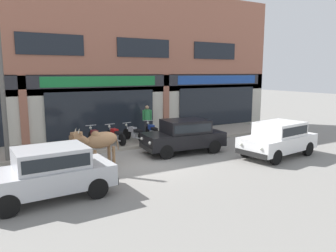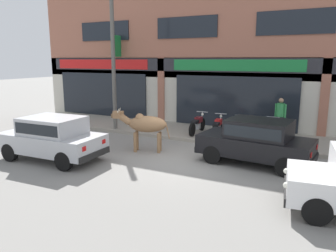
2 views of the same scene
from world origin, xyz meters
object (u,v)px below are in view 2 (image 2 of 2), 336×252
(motorcycle_1, at_px, (218,127))
(utility_pole, at_px, (114,66))
(car_1, at_px, (256,139))
(motorcycle_2, at_px, (241,129))
(motorcycle_3, at_px, (268,131))
(car_0, at_px, (52,136))
(pedestrian, at_px, (280,113))
(motorcycle_0, at_px, (197,124))
(cow, at_px, (145,124))

(motorcycle_1, bearing_deg, utility_pole, -171.26)
(car_1, xyz_separation_m, motorcycle_2, (-1.20, 2.66, -0.29))
(car_1, distance_m, motorcycle_3, 2.81)
(car_0, relative_size, car_1, 0.99)
(motorcycle_2, xyz_separation_m, pedestrian, (1.33, 1.24, 0.60))
(motorcycle_0, height_order, motorcycle_2, same)
(pedestrian, bearing_deg, motorcycle_3, -103.65)
(car_0, bearing_deg, car_1, 23.19)
(motorcycle_0, xyz_separation_m, motorcycle_2, (1.94, -0.09, 0.00))
(car_0, relative_size, motorcycle_3, 2.03)
(car_0, bearing_deg, motorcycle_3, 42.07)
(cow, height_order, motorcycle_3, cow)
(motorcycle_3, bearing_deg, motorcycle_2, -173.23)
(car_1, distance_m, motorcycle_2, 2.94)
(cow, bearing_deg, pedestrian, 46.24)
(motorcycle_2, bearing_deg, motorcycle_1, -178.46)
(cow, height_order, motorcycle_2, cow)
(car_0, distance_m, motorcycle_0, 6.18)
(cow, bearing_deg, car_0, -133.95)
(motorcycle_2, height_order, motorcycle_3, same)
(motorcycle_0, xyz_separation_m, motorcycle_3, (2.99, 0.04, 0.00))
(motorcycle_1, distance_m, utility_pole, 5.39)
(utility_pole, bearing_deg, motorcycle_2, 7.51)
(motorcycle_1, xyz_separation_m, motorcycle_2, (0.98, 0.03, 0.00))
(car_1, relative_size, utility_pole, 0.65)
(cow, height_order, pedestrian, pedestrian)
(car_1, distance_m, utility_pole, 7.50)
(motorcycle_0, distance_m, motorcycle_2, 1.94)
(motorcycle_3, bearing_deg, utility_pole, -172.60)
(motorcycle_3, distance_m, utility_pole, 7.26)
(utility_pole, bearing_deg, pedestrian, 15.85)
(utility_pole, bearing_deg, motorcycle_3, 7.40)
(motorcycle_0, bearing_deg, car_0, -119.23)
(cow, distance_m, pedestrian, 5.88)
(pedestrian, xyz_separation_m, utility_pole, (-7.04, -2.00, 1.88))
(motorcycle_3, xyz_separation_m, utility_pole, (-6.77, -0.88, 2.48))
(motorcycle_3, relative_size, utility_pole, 0.32)
(car_0, relative_size, motorcycle_2, 2.06)
(motorcycle_1, bearing_deg, motorcycle_2, 1.54)
(car_0, height_order, motorcycle_3, car_0)
(car_1, bearing_deg, pedestrian, 88.17)
(motorcycle_1, distance_m, motorcycle_3, 2.04)
(car_1, xyz_separation_m, motorcycle_0, (-3.14, 2.75, -0.29))
(cow, distance_m, motorcycle_1, 3.49)
(cow, bearing_deg, motorcycle_0, 75.46)
(motorcycle_0, distance_m, utility_pole, 4.59)
(motorcycle_0, bearing_deg, motorcycle_3, 0.69)
(car_1, height_order, motorcycle_0, car_1)
(car_1, height_order, motorcycle_2, car_1)
(car_1, bearing_deg, cow, -175.04)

